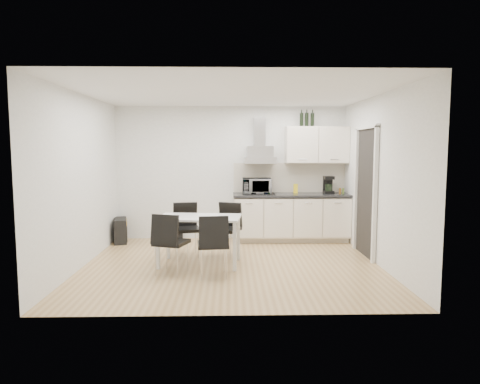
% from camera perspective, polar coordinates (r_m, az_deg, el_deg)
% --- Properties ---
extents(ground, '(4.50, 4.50, 0.00)m').
position_cam_1_polar(ground, '(6.66, -1.13, -9.70)').
color(ground, tan).
rests_on(ground, ground).
extents(wall_back, '(4.50, 0.10, 2.60)m').
position_cam_1_polar(wall_back, '(8.43, -1.19, 2.54)').
color(wall_back, white).
rests_on(wall_back, ground).
extents(wall_front, '(4.50, 0.10, 2.60)m').
position_cam_1_polar(wall_front, '(4.45, -1.06, -0.40)').
color(wall_front, white).
rests_on(wall_front, ground).
extents(wall_left, '(0.10, 4.00, 2.60)m').
position_cam_1_polar(wall_left, '(6.81, -20.44, 1.40)').
color(wall_left, white).
rests_on(wall_left, ground).
extents(wall_right, '(0.10, 4.00, 2.60)m').
position_cam_1_polar(wall_right, '(6.83, 18.10, 1.48)').
color(wall_right, white).
rests_on(wall_right, ground).
extents(ceiling, '(4.50, 4.50, 0.00)m').
position_cam_1_polar(ceiling, '(6.47, -1.17, 13.08)').
color(ceiling, white).
rests_on(ceiling, wall_back).
extents(doorway, '(0.08, 1.04, 2.10)m').
position_cam_1_polar(doorway, '(7.35, 16.33, -0.13)').
color(doorway, white).
rests_on(doorway, ground).
extents(kitchenette, '(2.22, 0.64, 2.52)m').
position_cam_1_polar(kitchenette, '(8.30, 7.01, -0.81)').
color(kitchenette, beige).
rests_on(kitchenette, ground).
extents(dining_table, '(1.31, 0.84, 0.75)m').
position_cam_1_polar(dining_table, '(6.57, -5.43, -4.08)').
color(dining_table, white).
rests_on(dining_table, ground).
extents(chair_far_left, '(0.53, 0.58, 0.88)m').
position_cam_1_polar(chair_far_left, '(7.15, -7.15, -5.05)').
color(chair_far_left, black).
rests_on(chair_far_left, ground).
extents(chair_far_right, '(0.61, 0.64, 0.88)m').
position_cam_1_polar(chair_far_right, '(7.10, -1.95, -5.09)').
color(chair_far_right, black).
rests_on(chair_far_right, ground).
extents(chair_near_left, '(0.58, 0.62, 0.88)m').
position_cam_1_polar(chair_near_left, '(6.20, -9.12, -6.76)').
color(chair_near_left, black).
rests_on(chair_near_left, ground).
extents(chair_near_right, '(0.49, 0.54, 0.88)m').
position_cam_1_polar(chair_near_right, '(6.01, -3.62, -7.10)').
color(chair_near_right, black).
rests_on(chair_near_right, ground).
extents(guitar_amp, '(0.36, 0.59, 0.46)m').
position_cam_1_polar(guitar_amp, '(8.48, -15.67, -4.95)').
color(guitar_amp, black).
rests_on(guitar_amp, ground).
extents(floor_speaker, '(0.17, 0.15, 0.27)m').
position_cam_1_polar(floor_speaker, '(8.54, -8.20, -5.36)').
color(floor_speaker, black).
rests_on(floor_speaker, ground).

